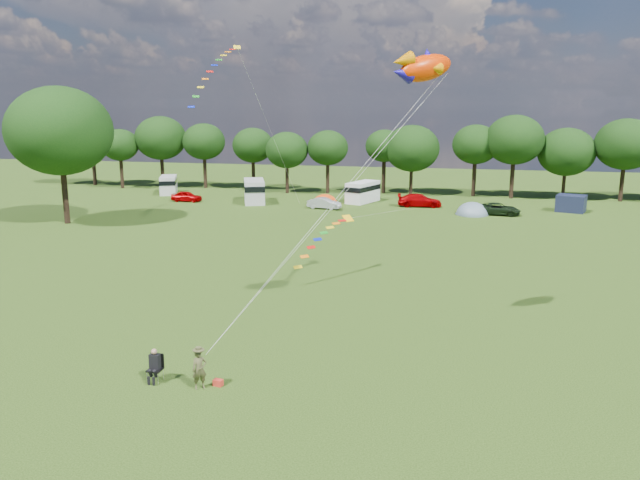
% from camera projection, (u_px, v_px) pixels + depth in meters
% --- Properties ---
extents(ground_plane, '(180.00, 180.00, 0.00)m').
position_uv_depth(ground_plane, '(283.00, 361.00, 28.74)').
color(ground_plane, black).
rests_on(ground_plane, ground).
extents(tree_line, '(102.98, 10.98, 10.27)m').
position_uv_depth(tree_line, '(440.00, 146.00, 78.73)').
color(tree_line, black).
rests_on(tree_line, ground).
extents(big_tree, '(10.00, 10.00, 13.28)m').
position_uv_depth(big_tree, '(60.00, 131.00, 59.79)').
color(big_tree, black).
rests_on(big_tree, ground).
extents(car_a, '(3.78, 1.53, 1.25)m').
position_uv_depth(car_a, '(187.00, 196.00, 75.24)').
color(car_a, '#AD0003').
rests_on(car_a, ground).
extents(car_b, '(3.69, 1.88, 1.24)m').
position_uv_depth(car_b, '(324.00, 203.00, 70.04)').
color(car_b, '#A1A5A9').
rests_on(car_b, ground).
extents(car_c, '(4.98, 2.41, 1.45)m').
position_uv_depth(car_c, '(420.00, 200.00, 71.46)').
color(car_c, '#A70002').
rests_on(car_c, ground).
extents(car_d, '(4.81, 2.42, 1.28)m').
position_uv_depth(car_d, '(498.00, 209.00, 66.21)').
color(car_d, black).
rests_on(car_d, ground).
extents(campervan_a, '(3.60, 5.13, 2.31)m').
position_uv_depth(campervan_a, '(168.00, 184.00, 81.70)').
color(campervan_a, silver).
rests_on(campervan_a, ground).
extents(campervan_b, '(4.11, 6.01, 2.71)m').
position_uv_depth(campervan_b, '(254.00, 190.00, 74.38)').
color(campervan_b, '#B6B6B8').
rests_on(campervan_b, ground).
extents(campervan_c, '(3.79, 5.45, 2.46)m').
position_uv_depth(campervan_c, '(363.00, 191.00, 74.60)').
color(campervan_c, white).
rests_on(campervan_c, ground).
extents(tent_orange, '(3.12, 3.41, 2.44)m').
position_uv_depth(tent_orange, '(325.00, 205.00, 73.00)').
color(tent_orange, '#EF450E').
rests_on(tent_orange, ground).
extents(tent_greyblue, '(3.54, 3.88, 2.64)m').
position_uv_depth(tent_greyblue, '(472.00, 214.00, 66.53)').
color(tent_greyblue, slate).
rests_on(tent_greyblue, ground).
extents(awning_navy, '(3.53, 3.17, 1.83)m').
position_uv_depth(awning_navy, '(571.00, 203.00, 68.13)').
color(awning_navy, '#181E37').
rests_on(awning_navy, ground).
extents(kite_flyer, '(0.73, 0.69, 1.68)m').
position_uv_depth(kite_flyer, '(199.00, 369.00, 25.80)').
color(kite_flyer, '#4C4B2A').
rests_on(kite_flyer, ground).
extents(camp_chair, '(0.60, 0.59, 1.47)m').
position_uv_depth(camp_chair, '(155.00, 361.00, 26.51)').
color(camp_chair, '#99999E').
rests_on(camp_chair, ground).
extents(kite_bag, '(0.43, 0.33, 0.28)m').
position_uv_depth(kite_bag, '(218.00, 383.00, 26.19)').
color(kite_bag, red).
rests_on(kite_bag, ground).
extents(fish_kite, '(3.26, 2.92, 1.86)m').
position_uv_depth(fish_kite, '(421.00, 68.00, 29.33)').
color(fish_kite, '#ED3200').
rests_on(fish_kite, ground).
extents(streamer_kite_a, '(3.43, 5.55, 5.79)m').
position_uv_depth(streamer_kite_a, '(218.00, 66.00, 57.43)').
color(streamer_kite_a, yellow).
rests_on(streamer_kite_a, ground).
extents(streamer_kite_c, '(3.24, 5.05, 2.83)m').
position_uv_depth(streamer_kite_c, '(328.00, 233.00, 42.06)').
color(streamer_kite_c, yellow).
rests_on(streamer_kite_c, ground).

